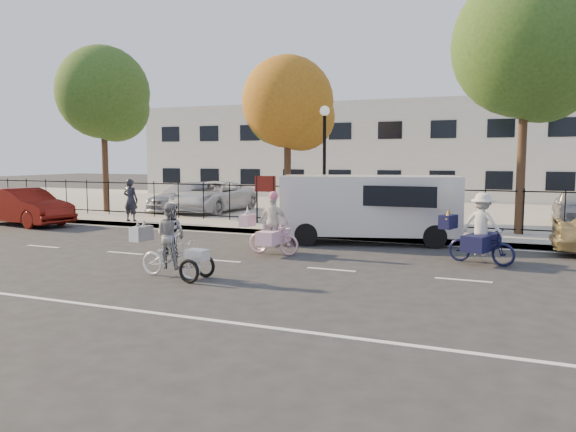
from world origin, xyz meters
The scene contains 21 objects.
ground centered at (0.00, 0.00, 0.00)m, with size 120.00×120.00×0.00m, color #333334.
road_markings centered at (0.00, 0.00, 0.01)m, with size 60.00×9.52×0.01m, color silver, non-canonical shape.
curb centered at (0.00, 5.05, 0.07)m, with size 60.00×0.10×0.15m, color #A8A399.
sidewalk centered at (0.00, 6.10, 0.07)m, with size 60.00×2.20×0.15m, color #A8A399.
parking_lot centered at (0.00, 15.00, 0.07)m, with size 60.00×15.60×0.15m, color #A8A399.
iron_fence centered at (0.00, 7.20, 0.90)m, with size 58.00×0.06×1.50m, color black, non-canonical shape.
building centered at (0.00, 25.00, 3.00)m, with size 34.00×10.00×6.00m, color silver.
lamppost centered at (0.50, 6.80, 3.11)m, with size 0.36×0.36×4.33m.
street_sign centered at (-1.85, 6.80, 1.42)m, with size 0.85×0.06×1.80m.
zebra_trike centered at (-0.02, -2.14, 0.64)m, with size 1.95×0.77×1.67m.
unicorn_bike centered at (0.86, 1.39, 0.64)m, with size 1.72×1.20×1.73m.
bull_bike centered at (6.19, 2.18, 0.71)m, with size 1.97×1.39×1.78m.
white_van centered at (2.65, 4.50, 1.15)m, with size 6.26×3.35×2.08m.
red_sedan centered at (-10.82, 3.80, 0.72)m, with size 1.53×4.38×1.44m, color #5B100A.
pedestrian centered at (-7.01, 5.40, 0.98)m, with size 0.61×0.40×1.67m, color black.
lot_car_a centered at (-7.48, 10.06, 0.80)m, with size 1.82×4.49×1.30m, color #B8BAC0.
lot_car_b centered at (-5.98, 10.04, 0.85)m, with size 2.31×5.02×1.39m, color white.
lot_car_c centered at (-1.05, 10.52, 0.74)m, with size 1.26×3.61×1.19m, color #4E4F56.
tree_west centered at (-10.44, 8.26, 5.37)m, with size 4.18×4.18×7.67m.
tree_mid centered at (-1.38, 8.25, 4.64)m, with size 3.63×3.62×6.63m.
tree_east centered at (7.21, 7.36, 6.01)m, with size 4.68×4.68×8.58m.
Camera 1 is at (7.04, -12.46, 2.65)m, focal length 35.00 mm.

